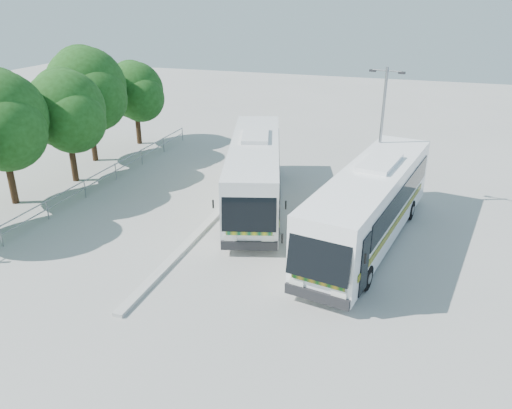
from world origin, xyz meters
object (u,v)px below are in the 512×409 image
(tree_far_b, at_px, (0,118))
(tree_far_e, at_px, (136,91))
(lamppost, at_px, (381,132))
(tree_far_c, at_px, (67,110))
(coach_adjacent, at_px, (370,204))
(tree_far_d, at_px, (87,87))
(coach_main, at_px, (255,171))

(tree_far_b, height_order, tree_far_e, tree_far_b)
(lamppost, bearing_deg, tree_far_c, -161.12)
(lamppost, bearing_deg, tree_far_e, 172.94)
(tree_far_b, height_order, lamppost, lamppost)
(tree_far_e, distance_m, coach_adjacent, 20.94)
(tree_far_d, xyz_separation_m, coach_main, (12.32, -3.66, -3.00))
(tree_far_e, distance_m, lamppost, 18.75)
(coach_adjacent, height_order, lamppost, lamppost)
(tree_far_b, height_order, coach_adjacent, tree_far_b)
(tree_far_b, relative_size, coach_main, 0.57)
(tree_far_b, bearing_deg, coach_main, 18.13)
(coach_adjacent, bearing_deg, tree_far_e, 159.08)
(tree_far_d, height_order, coach_adjacent, tree_far_d)
(tree_far_b, relative_size, coach_adjacent, 0.57)
(coach_main, relative_size, coach_adjacent, 0.99)
(coach_adjacent, xyz_separation_m, lamppost, (-0.13, 4.56, 2.06))
(tree_far_d, bearing_deg, coach_main, -16.56)
(tree_far_c, xyz_separation_m, lamppost, (17.16, 1.92, -0.36))
(tree_far_c, height_order, tree_far_d, tree_far_d)
(tree_far_e, bearing_deg, coach_main, -35.05)
(tree_far_e, xyz_separation_m, coach_main, (11.64, -8.16, -2.07))
(tree_far_b, xyz_separation_m, tree_far_d, (-0.30, 7.60, 0.25))
(tree_far_d, bearing_deg, coach_adjacent, -18.93)
(coach_adjacent, relative_size, lamppost, 1.74)
(coach_main, height_order, lamppost, lamppost)
(tree_far_b, xyz_separation_m, tree_far_c, (0.89, 3.90, -0.31))
(tree_far_c, xyz_separation_m, tree_far_e, (-0.51, 8.20, -0.37))
(tree_far_c, height_order, lamppost, lamppost)
(tree_far_b, distance_m, tree_far_c, 4.01)
(tree_far_b, bearing_deg, tree_far_d, 92.23)
(tree_far_c, bearing_deg, lamppost, 6.38)
(tree_far_c, relative_size, tree_far_e, 1.10)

